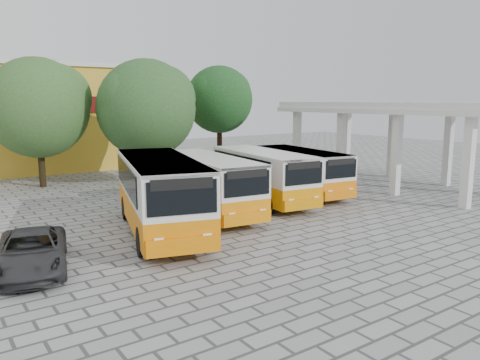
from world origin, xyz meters
TOP-DOWN VIEW (x-y plane):
  - ground at (0.00, 0.00)m, footprint 90.00×90.00m
  - terminal_shelter at (10.50, 4.00)m, footprint 6.80×15.80m
  - bus_far_left at (-6.98, 2.29)m, footprint 4.91×9.23m
  - bus_centre_left at (-3.61, 4.00)m, footprint 3.34×8.07m
  - bus_centre_right at (0.17, 4.65)m, footprint 3.30×7.99m
  - bus_far_right at (3.43, 5.11)m, footprint 3.22×7.55m
  - tree_left at (-8.52, 16.45)m, footprint 6.60×6.29m
  - tree_middle at (-2.37, 13.79)m, footprint 6.76×6.44m
  - tree_right at (5.02, 16.53)m, footprint 5.55×5.29m
  - parked_car at (-12.38, 0.63)m, footprint 3.22×5.01m

SIDE VIEW (x-z plane):
  - ground at x=0.00m, z-range 0.00..0.00m
  - parked_car at x=-12.38m, z-range 0.00..1.29m
  - bus_far_right at x=3.43m, z-range 0.21..2.83m
  - bus_centre_right at x=0.17m, z-range 0.22..3.01m
  - bus_centre_left at x=-3.61m, z-range 0.22..3.04m
  - bus_far_left at x=-6.98m, z-range 0.25..3.39m
  - terminal_shelter at x=10.50m, z-range 2.21..7.61m
  - tree_middle at x=-2.37m, z-range 1.09..9.28m
  - tree_left at x=-8.52m, z-range 1.16..9.34m
  - tree_right at x=5.02m, z-range 1.63..9.84m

